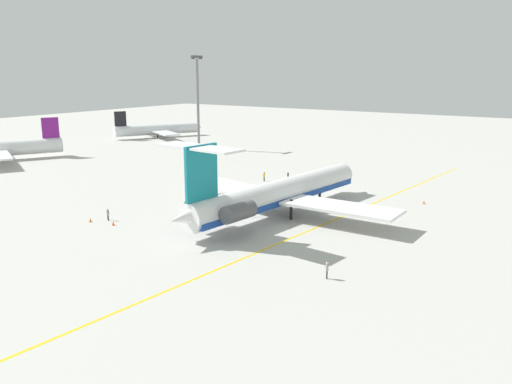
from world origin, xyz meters
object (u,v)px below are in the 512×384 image
object	(u,v)px
safety_cone_nose	(424,202)
safety_cone_wingtip	(113,223)
main_jetliner	(274,194)
ground_crew_starboard	(264,175)
airliner_mid_right	(160,129)
light_mast	(198,98)
ground_crew_near_nose	(327,268)
safety_cone_tail	(90,220)
ground_crew_near_tail	(288,175)
ground_crew_portside	(108,213)

from	to	relation	value
safety_cone_nose	safety_cone_wingtip	bearing A→B (deg)	138.02
main_jetliner	ground_crew_starboard	distance (m)	24.39
main_jetliner	airliner_mid_right	bearing A→B (deg)	59.27
airliner_mid_right	light_mast	size ratio (longest dim) A/B	1.11
ground_crew_near_nose	safety_cone_tail	distance (m)	36.44
main_jetliner	safety_cone_nose	distance (m)	24.99
ground_crew_near_nose	light_mast	bearing A→B (deg)	96.28
airliner_mid_right	ground_crew_starboard	xyz separation A→B (m)	(-37.66, -63.09, -1.37)
ground_crew_near_tail	light_mast	xyz separation A→B (m)	(22.27, 40.55, 12.23)
ground_crew_near_nose	safety_cone_wingtip	world-z (taller)	ground_crew_near_nose
ground_crew_near_nose	ground_crew_portside	xyz separation A→B (m)	(2.04, 34.97, -0.07)
ground_crew_near_tail	safety_cone_nose	bearing A→B (deg)	103.84
ground_crew_portside	ground_crew_starboard	world-z (taller)	ground_crew_starboard
main_jetliner	ground_crew_near_nose	xyz separation A→B (m)	(-17.08, -16.92, -2.12)
safety_cone_nose	ground_crew_starboard	bearing A→B (deg)	88.70
airliner_mid_right	safety_cone_tail	xyz separation A→B (m)	(-74.19, -57.94, -2.22)
airliner_mid_right	ground_crew_portside	size ratio (longest dim) A/B	16.06
ground_crew_portside	ground_crew_near_tail	bearing A→B (deg)	157.56
ground_crew_near_nose	safety_cone_tail	size ratio (longest dim) A/B	3.24
airliner_mid_right	ground_crew_near_nose	distance (m)	120.14
ground_crew_near_nose	ground_crew_near_tail	distance (m)	48.49
ground_crew_near_tail	ground_crew_starboard	world-z (taller)	ground_crew_starboard
ground_crew_near_nose	ground_crew_starboard	world-z (taller)	same
ground_crew_starboard	light_mast	size ratio (longest dim) A/B	0.07
ground_crew_near_nose	ground_crew_starboard	xyz separation A→B (m)	(36.68, 31.28, 0.00)
airliner_mid_right	safety_cone_wingtip	bearing A→B (deg)	-112.54
ground_crew_near_nose	airliner_mid_right	bearing A→B (deg)	100.25
main_jetliner	ground_crew_near_tail	distance (m)	25.22
safety_cone_nose	safety_cone_tail	distance (m)	50.50
ground_crew_near_nose	safety_cone_nose	bearing A→B (deg)	49.83
ground_crew_near_nose	safety_cone_nose	size ratio (longest dim) A/B	3.24
ground_crew_starboard	main_jetliner	bearing A→B (deg)	144.02
airliner_mid_right	ground_crew_portside	bearing A→B (deg)	-113.19
safety_cone_wingtip	light_mast	xyz separation A→B (m)	(61.20, 35.86, 13.02)
ground_crew_near_nose	safety_cone_nose	xyz separation A→B (m)	(35.98, 0.86, -0.85)
ground_crew_starboard	ground_crew_near_nose	bearing A→B (deg)	148.25
airliner_mid_right	safety_cone_nose	xyz separation A→B (m)	(-38.35, -93.52, -2.22)
airliner_mid_right	ground_crew_starboard	world-z (taller)	airliner_mid_right
light_mast	airliner_mid_right	bearing A→B (deg)	64.59
safety_cone_nose	light_mast	xyz separation A→B (m)	(26.00, 67.53, 13.02)
safety_cone_wingtip	light_mast	world-z (taller)	light_mast
main_jetliner	ground_crew_near_tail	size ratio (longest dim) A/B	24.53
ground_crew_near_tail	safety_cone_wingtip	size ratio (longest dim) A/B	3.04
ground_crew_portside	safety_cone_tail	size ratio (longest dim) A/B	3.03
safety_cone_nose	light_mast	distance (m)	73.52
main_jetliner	safety_cone_nose	world-z (taller)	main_jetliner
ground_crew_near_tail	safety_cone_tail	size ratio (longest dim) A/B	3.04
safety_cone_nose	safety_cone_tail	world-z (taller)	same
ground_crew_starboard	safety_cone_tail	size ratio (longest dim) A/B	3.24
ground_crew_starboard	safety_cone_wingtip	world-z (taller)	ground_crew_starboard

